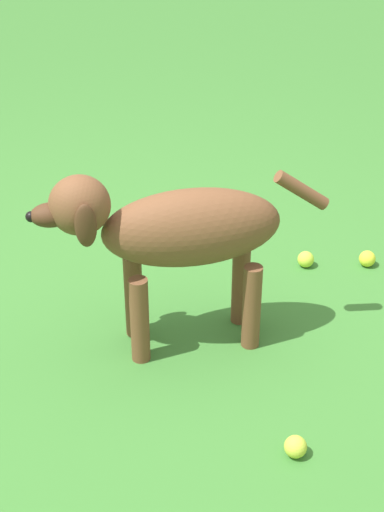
% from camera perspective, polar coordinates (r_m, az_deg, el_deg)
% --- Properties ---
extents(ground, '(14.00, 14.00, 0.00)m').
position_cam_1_polar(ground, '(2.69, -5.94, -5.67)').
color(ground, '#38722D').
extents(dog, '(0.75, 0.69, 0.65)m').
position_cam_1_polar(dog, '(2.40, -1.32, 1.81)').
color(dog, brown).
rests_on(dog, ground).
extents(tennis_ball_0, '(0.07, 0.07, 0.07)m').
position_cam_1_polar(tennis_ball_0, '(3.13, 1.00, 0.94)').
color(tennis_ball_0, '#C2D93D').
rests_on(tennis_ball_0, ground).
extents(tennis_ball_2, '(0.07, 0.07, 0.07)m').
position_cam_1_polar(tennis_ball_2, '(3.11, 13.12, -0.20)').
color(tennis_ball_2, yellow).
rests_on(tennis_ball_2, ground).
extents(tennis_ball_3, '(0.07, 0.07, 0.07)m').
position_cam_1_polar(tennis_ball_3, '(2.23, 7.83, -14.10)').
color(tennis_ball_3, '#BFD33D').
rests_on(tennis_ball_3, ground).
extents(tennis_ball_4, '(0.07, 0.07, 0.07)m').
position_cam_1_polar(tennis_ball_4, '(3.06, 8.60, -0.25)').
color(tennis_ball_4, '#C0E33B').
rests_on(tennis_ball_4, ground).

